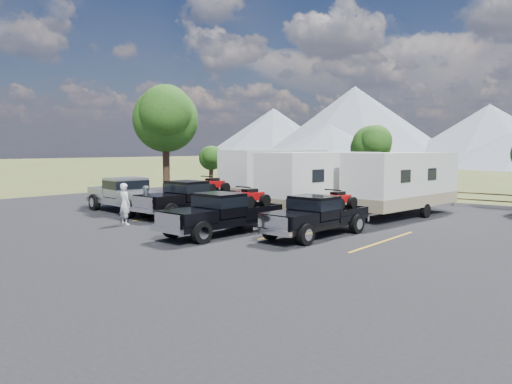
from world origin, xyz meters
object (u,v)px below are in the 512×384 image
Objects in this scene: tree_big_nw at (165,120)px; pickup_silver at (127,194)px; rig_left at (190,197)px; rig_center at (224,212)px; person_a at (125,204)px; trailer_center at (322,183)px; person_b at (147,202)px; trailer_left at (276,175)px; trailer_right at (402,183)px; rig_right at (317,214)px.

pickup_silver is (3.65, -5.95, -4.54)m from tree_big_nw.
rig_center is (5.45, -3.22, -0.06)m from rig_left.
person_a reaches higher than rig_center.
trailer_center is 5.93× the size of person_b.
person_a is (0.19, -12.06, -0.84)m from trailer_left.
tree_big_nw is at bearing -139.63° from pickup_silver.
rig_left is at bearing -135.86° from trailer_right.
rig_right is at bearing -19.55° from tree_big_nw.
person_a is (-5.49, -8.55, -0.79)m from trailer_center.
trailer_center is 1.00× the size of trailer_right.
trailer_left is at bearing 25.20° from tree_big_nw.
rig_right is 9.21m from person_a.
trailer_right is at bearing 8.26° from tree_big_nw.
rig_left is 3.80× the size of person_b.
trailer_center reaches higher than rig_center.
person_a is 1.19× the size of person_b.
trailer_center is (5.50, 4.35, 0.77)m from rig_left.
rig_center is at bearing -28.96° from rig_left.
pickup_silver is at bearing -157.17° from rig_left.
rig_right is 6.37m from trailer_center.
trailer_right is at bearing 39.33° from rig_left.
trailer_left is (-8.86, 8.97, 0.92)m from rig_right.
trailer_right is at bearing -124.74° from person_a.
rig_left is 6.33m from rig_center.
pickup_silver is (-9.09, -5.75, -0.75)m from trailer_center.
person_b is at bearing 172.78° from rig_center.
tree_big_nw is 1.25× the size of rig_left.
rig_center is 6.79m from person_b.
person_a is (-5.44, -0.98, 0.04)m from rig_center.
tree_big_nw reaches higher than rig_left.
tree_big_nw reaches higher than person_b.
trailer_center is 4.99× the size of person_a.
person_a reaches higher than pickup_silver.
rig_right is (8.68, -1.10, -0.10)m from rig_left.
rig_left is at bearing -136.47° from trailer_center.
trailer_center is at bearing 123.57° from rig_right.
rig_left is 1.05× the size of rig_center.
trailer_center is 4.25m from trailer_right.
trailer_left is (7.06, 3.32, -3.74)m from tree_big_nw.
trailer_center is (0.05, 7.57, 0.83)m from rig_center.
trailer_left reaches higher than trailer_center.
rig_left reaches higher than person_a.
trailer_right is 14.23m from person_a.
rig_center is (12.69, -7.77, -4.62)m from tree_big_nw.
rig_right is at bearing -156.39° from person_a.
tree_big_nw is at bearing 163.76° from rig_right.
trailer_left is at bearing -85.09° from person_a.
trailer_left reaches higher than trailer_right.
tree_big_nw is 1.32× the size of rig_center.
trailer_center is at bearing -0.90° from tree_big_nw.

